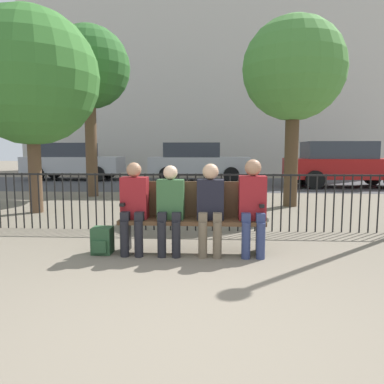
# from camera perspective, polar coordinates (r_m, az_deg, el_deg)

# --- Properties ---
(ground_plane) EXTENTS (80.00, 80.00, 0.00)m
(ground_plane) POSITION_cam_1_polar(r_m,az_deg,el_deg) (2.94, -2.70, -20.74)
(ground_plane) COLOR #706656
(park_bench) EXTENTS (1.87, 0.45, 0.92)m
(park_bench) POSITION_cam_1_polar(r_m,az_deg,el_deg) (4.92, 0.06, -3.40)
(park_bench) COLOR #4C331E
(park_bench) RESTS_ON ground
(seated_person_0) EXTENTS (0.34, 0.39, 1.18)m
(seated_person_0) POSITION_cam_1_polar(r_m,az_deg,el_deg) (4.87, -8.84, -1.70)
(seated_person_0) COLOR black
(seated_person_0) RESTS_ON ground
(seated_person_1) EXTENTS (0.34, 0.39, 1.14)m
(seated_person_1) POSITION_cam_1_polar(r_m,az_deg,el_deg) (4.79, -3.33, -2.00)
(seated_person_1) COLOR black
(seated_person_1) RESTS_ON ground
(seated_person_2) EXTENTS (0.34, 0.39, 1.17)m
(seated_person_2) POSITION_cam_1_polar(r_m,az_deg,el_deg) (4.76, 2.81, -1.84)
(seated_person_2) COLOR brown
(seated_person_2) RESTS_ON ground
(seated_person_3) EXTENTS (0.34, 0.39, 1.22)m
(seated_person_3) POSITION_cam_1_polar(r_m,az_deg,el_deg) (4.78, 9.21, -1.52)
(seated_person_3) COLOR navy
(seated_person_3) RESTS_ON ground
(backpack) EXTENTS (0.25, 0.28, 0.34)m
(backpack) POSITION_cam_1_polar(r_m,az_deg,el_deg) (5.02, -13.50, -7.22)
(backpack) COLOR #284C2D
(backpack) RESTS_ON ground
(fence_railing) EXTENTS (9.01, 0.03, 0.95)m
(fence_railing) POSITION_cam_1_polar(r_m,az_deg,el_deg) (6.17, 0.60, -0.80)
(fence_railing) COLOR black
(fence_railing) RESTS_ON ground
(tree_0) EXTENTS (2.80, 2.80, 4.23)m
(tree_0) POSITION_cam_1_polar(r_m,az_deg,el_deg) (8.73, -23.39, 15.73)
(tree_0) COLOR brown
(tree_0) RESTS_ON ground
(tree_1) EXTENTS (2.29, 2.29, 4.77)m
(tree_1) POSITION_cam_1_polar(r_m,az_deg,el_deg) (11.35, -15.44, 17.60)
(tree_1) COLOR brown
(tree_1) RESTS_ON ground
(tree_2) EXTENTS (2.35, 2.35, 4.36)m
(tree_2) POSITION_cam_1_polar(r_m,az_deg,el_deg) (9.31, 15.25, 17.45)
(tree_2) COLOR #4C3823
(tree_2) RESTS_ON ground
(street_surface) EXTENTS (24.00, 6.00, 0.01)m
(street_surface) POSITION_cam_1_polar(r_m,az_deg,el_deg) (14.66, 2.30, 1.27)
(street_surface) COLOR #3D3D3F
(street_surface) RESTS_ON ground
(parked_car_0) EXTENTS (4.20, 1.94, 1.62)m
(parked_car_0) POSITION_cam_1_polar(r_m,az_deg,el_deg) (15.96, 0.87, 4.72)
(parked_car_0) COLOR #B7B7BC
(parked_car_0) RESTS_ON ground
(parked_car_1) EXTENTS (4.20, 1.94, 1.62)m
(parked_car_1) POSITION_cam_1_polar(r_m,az_deg,el_deg) (17.39, -17.82, 4.55)
(parked_car_1) COLOR #B7B7BC
(parked_car_1) RESTS_ON ground
(parked_car_2) EXTENTS (4.20, 1.94, 1.62)m
(parked_car_2) POSITION_cam_1_polar(r_m,az_deg,el_deg) (14.42, 22.08, 4.05)
(parked_car_2) COLOR maroon
(parked_car_2) RESTS_ON ground
(building_facade) EXTENTS (20.00, 6.00, 15.35)m
(building_facade) POSITION_cam_1_polar(r_m,az_deg,el_deg) (23.47, 2.81, 22.16)
(building_facade) COLOR beige
(building_facade) RESTS_ON ground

